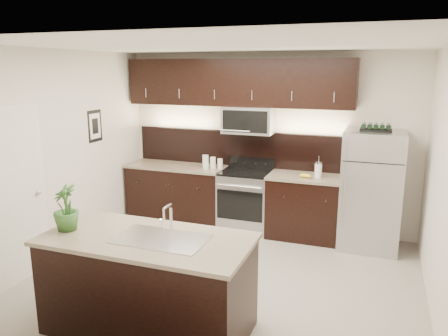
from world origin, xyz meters
The scene contains 12 objects.
ground centered at (0.00, 0.00, 0.00)m, with size 4.50×4.50×0.00m, color gray.
room_walls centered at (-0.11, -0.04, 1.70)m, with size 4.52×4.02×2.71m.
counter_run centered at (-0.46, 1.69, 0.47)m, with size 3.51×0.65×0.94m.
upper_fixtures centered at (-0.43, 1.84, 2.14)m, with size 3.49×0.40×1.66m.
island centered at (-0.33, -1.17, 0.47)m, with size 1.96×0.96×0.94m.
sink_faucet centered at (-0.18, -1.16, 0.96)m, with size 0.84×0.50×0.28m.
refrigerator centered at (1.57, 1.63, 0.82)m, with size 0.79×0.72×1.64m, color #B2B2B7.
wine_rack centered at (1.57, 1.63, 1.69)m, with size 0.41×0.25×0.10m.
plant centered at (-1.14, -1.26, 1.16)m, with size 0.25×0.25×0.45m, color #2C5522.
canisters centered at (-0.81, 1.67, 1.03)m, with size 0.30×0.17×0.21m.
french_press centered at (0.84, 1.64, 1.05)m, with size 0.11×0.11×0.31m.
bananas centered at (0.63, 1.61, 0.97)m, with size 0.17×0.13×0.05m, color gold.
Camera 1 is at (1.63, -4.49, 2.47)m, focal length 35.00 mm.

